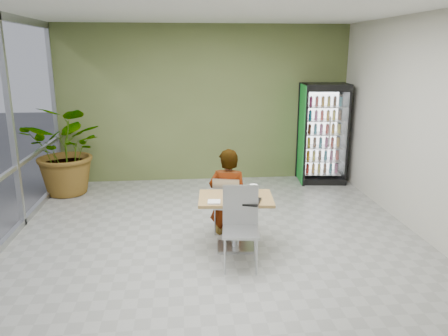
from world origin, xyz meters
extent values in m
plane|color=gray|center=(0.00, 0.00, 0.00)|extent=(7.00, 7.00, 0.00)
cube|color=#A58447|center=(0.23, 0.01, 0.73)|extent=(1.05, 0.77, 0.04)
cylinder|color=#A8AAAD|center=(0.23, 0.01, 0.36)|extent=(0.10, 0.10, 0.71)
cube|color=#A8AAAD|center=(0.23, 0.01, 0.02)|extent=(0.53, 0.44, 0.04)
cube|color=#A8AAAD|center=(0.19, 0.61, 0.42)|extent=(0.48, 0.48, 0.03)
cube|color=#A8AAAD|center=(0.14, 0.44, 0.65)|extent=(0.38, 0.13, 0.46)
cylinder|color=#A8AAAD|center=(0.39, 0.73, 0.21)|extent=(0.02, 0.02, 0.42)
cylinder|color=#A8AAAD|center=(0.07, 0.82, 0.21)|extent=(0.02, 0.02, 0.42)
cylinder|color=#A8AAAD|center=(0.30, 0.41, 0.21)|extent=(0.02, 0.02, 0.42)
cylinder|color=#A8AAAD|center=(-0.02, 0.50, 0.21)|extent=(0.02, 0.02, 0.42)
cube|color=#A8AAAD|center=(0.22, -0.55, 0.48)|extent=(0.50, 0.50, 0.03)
cube|color=#A8AAAD|center=(0.25, -0.34, 0.75)|extent=(0.45, 0.08, 0.54)
cylinder|color=#A8AAAD|center=(0.01, -0.72, 0.24)|extent=(0.03, 0.03, 0.48)
cylinder|color=#A8AAAD|center=(0.39, -0.77, 0.24)|extent=(0.03, 0.03, 0.48)
cylinder|color=#A8AAAD|center=(0.05, -0.34, 0.24)|extent=(0.03, 0.03, 0.48)
cylinder|color=#A8AAAD|center=(0.44, -0.38, 0.24)|extent=(0.03, 0.03, 0.48)
imported|color=black|center=(0.19, 0.56, 0.50)|extent=(0.67, 0.52, 1.60)
cylinder|color=white|center=(0.26, 0.00, 0.76)|extent=(0.21, 0.21, 0.01)
cylinder|color=white|center=(0.46, -0.03, 0.83)|extent=(0.10, 0.10, 0.17)
cylinder|color=#B70B0E|center=(0.46, -0.03, 0.83)|extent=(0.10, 0.10, 0.09)
cylinder|color=white|center=(0.46, -0.03, 0.92)|extent=(0.10, 0.10, 0.01)
cube|color=white|center=(-0.08, -0.19, 0.76)|extent=(0.18, 0.18, 0.02)
cube|color=black|center=(0.30, -0.20, 0.76)|extent=(0.52, 0.45, 0.02)
cube|color=black|center=(2.44, 3.11, 1.02)|extent=(0.99, 0.81, 2.04)
cube|color=green|center=(1.97, 3.11, 1.02)|extent=(0.09, 0.70, 2.00)
cube|color=silver|center=(2.44, 2.76, 1.04)|extent=(0.73, 0.09, 1.63)
imported|color=#2B6327|center=(-2.61, 2.75, 0.86)|extent=(1.87, 1.73, 1.72)
camera|label=1|loc=(-0.48, -5.54, 2.64)|focal=35.00mm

